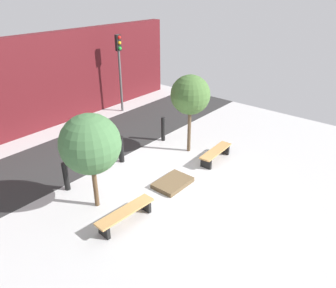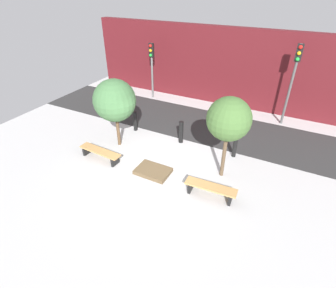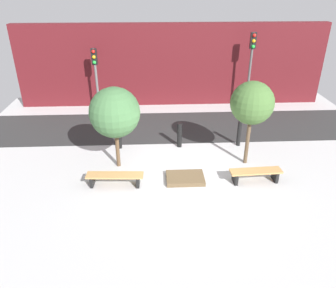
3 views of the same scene
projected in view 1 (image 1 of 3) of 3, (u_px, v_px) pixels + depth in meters
ground_plane at (169, 183)px, 11.35m from camera, size 18.00×18.00×0.00m
road_strip at (89, 146)px, 13.86m from camera, size 18.00×3.53×0.01m
building_facade at (39, 83)px, 14.79m from camera, size 16.20×0.50×4.27m
bench_left at (126, 214)px, 9.35m from camera, size 1.92×0.52×0.43m
bench_right at (216, 153)px, 12.64m from camera, size 1.79×0.52×0.44m
planter_bed at (173, 183)px, 11.22m from camera, size 1.31×0.90×0.15m
tree_behind_left_bench at (90, 144)px, 9.29m from camera, size 1.78×1.78×3.02m
tree_behind_right_bench at (190, 95)px, 12.46m from camera, size 1.53×1.53×3.16m
bollard_far_left at (66, 176)px, 10.79m from camera, size 0.19×0.19×1.00m
bollard_left at (121, 149)px, 12.47m from camera, size 0.20×0.20×1.05m
bollard_center at (163, 129)px, 14.17m from camera, size 0.17×0.17×1.08m
traffic_light_mid_west at (119, 60)px, 16.48m from camera, size 0.28×0.27×3.95m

